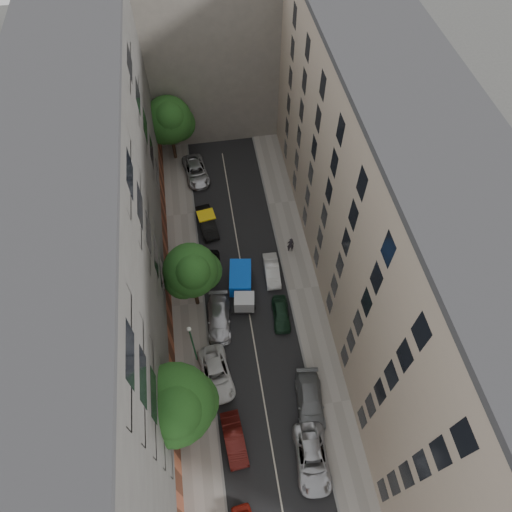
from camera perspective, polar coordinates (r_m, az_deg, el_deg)
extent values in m
plane|color=#4C4C49|center=(43.20, -1.20, -5.13)|extent=(120.00, 120.00, 0.00)
cube|color=black|center=(43.19, -1.20, -5.12)|extent=(8.00, 44.00, 0.02)
cube|color=gray|center=(43.17, -8.48, -6.03)|extent=(3.00, 44.00, 0.15)
cube|color=gray|center=(43.80, 5.95, -4.07)|extent=(3.00, 44.00, 0.15)
cube|color=#4C4A47|center=(35.81, -19.18, 0.67)|extent=(8.00, 44.00, 20.00)
cube|color=tan|center=(37.29, 15.55, 5.01)|extent=(8.00, 44.00, 20.00)
cube|color=gray|center=(56.96, -5.89, 24.90)|extent=(18.00, 12.00, 18.00)
cube|color=black|center=(42.99, -1.77, -4.32)|extent=(2.61, 5.10, 0.27)
cube|color=#A1A3A5|center=(41.44, -1.47, -5.77)|extent=(2.00, 1.70, 1.53)
cube|color=#0D5BF8|center=(42.60, -1.95, -2.75)|extent=(2.45, 3.51, 1.62)
cylinder|color=black|center=(42.22, -2.60, -6.54)|extent=(0.25, 0.76, 0.76)
cylinder|color=black|center=(42.31, -0.29, -6.22)|extent=(0.25, 0.76, 0.76)
cylinder|color=black|center=(43.80, -3.14, -2.94)|extent=(0.25, 0.76, 0.76)
cylinder|color=black|center=(43.89, -0.92, -2.65)|extent=(0.25, 0.76, 0.76)
imported|color=#4B120F|center=(37.82, -2.74, -21.91)|extent=(1.85, 4.38, 1.41)
imported|color=silver|center=(39.40, -4.98, -14.47)|extent=(2.99, 5.37, 1.42)
imported|color=#B9B8BE|center=(41.45, -4.64, -7.76)|extent=(2.47, 5.17, 1.45)
imported|color=black|center=(44.43, -5.60, -1.33)|extent=(2.12, 3.96, 1.28)
imported|color=black|center=(47.64, -6.14, 4.21)|extent=(2.22, 4.64, 1.47)
imported|color=#B0B1B5|center=(52.79, -7.51, 10.47)|extent=(3.12, 5.56, 1.47)
imported|color=#B6B7BB|center=(37.70, 7.03, -23.86)|extent=(2.86, 5.51, 1.48)
imported|color=slate|center=(38.72, 6.77, -17.64)|extent=(2.68, 5.40, 1.51)
imported|color=#152F1E|center=(41.68, 3.15, -7.24)|extent=(1.80, 3.84, 1.27)
imported|color=silver|center=(44.00, 1.99, -1.82)|extent=(1.52, 3.96, 1.29)
cylinder|color=#382619|center=(37.23, -8.95, -20.21)|extent=(0.36, 0.36, 3.41)
cylinder|color=#382619|center=(34.44, -9.61, -18.97)|extent=(0.24, 0.24, 2.44)
sphere|color=#204F1A|center=(32.18, -10.22, -17.79)|extent=(5.55, 5.55, 5.55)
sphere|color=#204F1A|center=(33.31, -8.34, -17.58)|extent=(4.17, 4.17, 4.17)
sphere|color=#204F1A|center=(32.77, -11.26, -19.09)|extent=(3.89, 3.89, 3.89)
sphere|color=#204F1A|center=(30.72, -10.11, -18.48)|extent=(3.61, 3.61, 3.61)
cylinder|color=#382619|center=(41.90, -7.50, -4.91)|extent=(0.36, 0.36, 2.69)
cylinder|color=#382619|center=(39.93, -7.86, -3.26)|extent=(0.24, 0.24, 1.92)
sphere|color=#204F1A|center=(38.36, -8.17, -1.79)|extent=(4.66, 4.66, 4.66)
sphere|color=#204F1A|center=(39.31, -6.76, -1.87)|extent=(3.49, 3.49, 3.49)
sphere|color=#204F1A|center=(38.58, -9.05, -2.97)|extent=(3.26, 3.26, 3.26)
sphere|color=#204F1A|center=(37.07, -7.95, -1.93)|extent=(3.03, 3.03, 3.03)
cylinder|color=#382619|center=(54.79, -10.21, 13.06)|extent=(0.36, 0.36, 2.61)
cylinder|color=#382619|center=(53.35, -10.57, 14.83)|extent=(0.24, 0.24, 1.86)
sphere|color=#204F1A|center=(52.21, -10.88, 16.35)|extent=(5.19, 5.19, 5.19)
sphere|color=#204F1A|center=(53.03, -9.75, 16.01)|extent=(3.89, 3.89, 3.89)
sphere|color=#204F1A|center=(52.18, -11.55, 15.45)|extent=(3.63, 3.63, 3.63)
sphere|color=#204F1A|center=(50.97, -10.78, 16.67)|extent=(3.37, 3.37, 3.37)
cylinder|color=#1B5F35|center=(37.95, -7.84, -11.03)|extent=(0.14, 0.14, 5.87)
sphere|color=silver|center=(35.22, -8.40, -9.03)|extent=(0.36, 0.36, 0.36)
imported|color=black|center=(45.29, 4.34, 1.42)|extent=(0.72, 0.51, 1.90)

